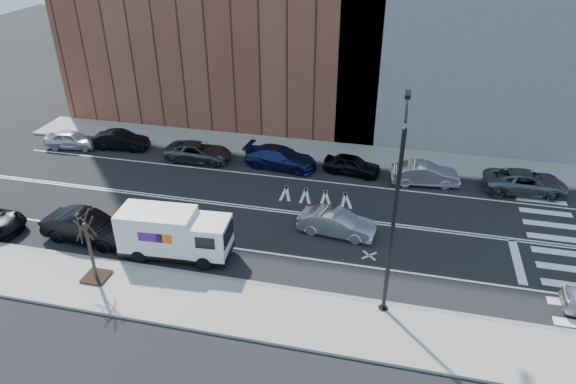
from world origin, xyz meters
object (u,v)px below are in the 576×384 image
at_px(fedex_van, 174,233).
at_px(far_parked_a, 72,139).
at_px(far_parked_b, 121,140).
at_px(driving_sedan, 337,223).

xyz_separation_m(fedex_van, far_parked_a, (-13.33, 10.98, -0.72)).
bearing_deg(far_parked_b, fedex_van, -144.19).
bearing_deg(far_parked_b, far_parked_a, 97.27).
bearing_deg(fedex_van, driving_sedan, 22.81).
bearing_deg(driving_sedan, fedex_van, 123.03).
distance_m(fedex_van, far_parked_b, 15.16).
height_order(far_parked_a, far_parked_b, far_parked_b).
bearing_deg(far_parked_a, far_parked_b, -86.75).
bearing_deg(far_parked_b, driving_sedan, -117.33).
distance_m(fedex_van, far_parked_a, 17.29).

